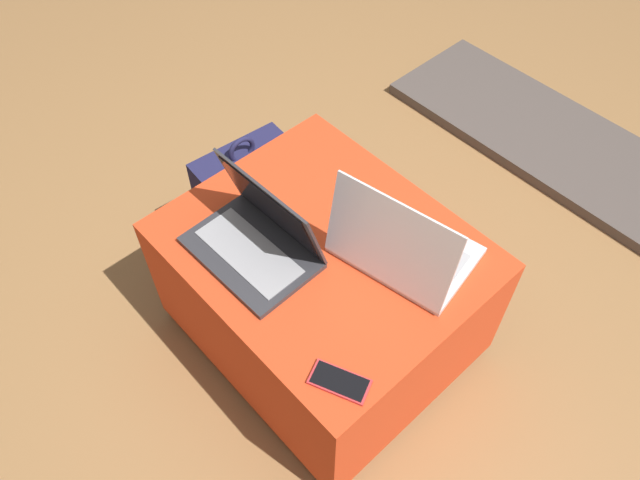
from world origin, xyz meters
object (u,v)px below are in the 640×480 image
at_px(laptop_far, 401,247).
at_px(cell_phone, 340,382).
at_px(backpack, 247,195).
at_px(laptop_near, 257,237).

bearing_deg(laptop_far, cell_phone, 101.78).
xyz_separation_m(cell_phone, backpack, (-0.81, 0.34, -0.29)).
xyz_separation_m(laptop_near, backpack, (-0.40, 0.24, -0.34)).
bearing_deg(laptop_near, backpack, 147.28).
bearing_deg(backpack, laptop_near, 63.81).
height_order(cell_phone, backpack, cell_phone).
bearing_deg(cell_phone, laptop_near, -128.00).
distance_m(laptop_near, cell_phone, 0.43).
relative_size(laptop_near, cell_phone, 2.28).
relative_size(laptop_far, cell_phone, 2.53).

